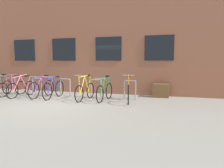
{
  "coord_description": "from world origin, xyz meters",
  "views": [
    {
      "loc": [
        4.3,
        -6.75,
        1.59
      ],
      "look_at": [
        1.85,
        1.6,
        0.66
      ],
      "focal_mm": 34.21,
      "sensor_mm": 36.0,
      "label": 1
    }
  ],
  "objects_px": {
    "bicycle_maroon": "(12,88)",
    "bicycle_pink": "(22,88)",
    "bicycle_purple": "(42,88)",
    "bicycle_green": "(105,91)",
    "bicycle_blue": "(54,89)",
    "bicycle_yellow": "(85,91)",
    "planter_box": "(161,91)",
    "bicycle_orange": "(128,91)"
  },
  "relations": [
    {
      "from": "bicycle_yellow",
      "to": "bicycle_blue",
      "type": "bearing_deg",
      "value": 178.89
    },
    {
      "from": "bicycle_orange",
      "to": "planter_box",
      "type": "xyz_separation_m",
      "value": [
        1.17,
        1.41,
        -0.11
      ]
    },
    {
      "from": "bicycle_green",
      "to": "bicycle_pink",
      "type": "bearing_deg",
      "value": -178.19
    },
    {
      "from": "bicycle_pink",
      "to": "planter_box",
      "type": "height_order",
      "value": "bicycle_pink"
    },
    {
      "from": "bicycle_purple",
      "to": "planter_box",
      "type": "relative_size",
      "value": 2.58
    },
    {
      "from": "bicycle_purple",
      "to": "bicycle_blue",
      "type": "bearing_deg",
      "value": -8.78
    },
    {
      "from": "bicycle_maroon",
      "to": "planter_box",
      "type": "bearing_deg",
      "value": 12.21
    },
    {
      "from": "bicycle_yellow",
      "to": "bicycle_pink",
      "type": "height_order",
      "value": "bicycle_yellow"
    },
    {
      "from": "planter_box",
      "to": "bicycle_purple",
      "type": "bearing_deg",
      "value": -164.36
    },
    {
      "from": "bicycle_orange",
      "to": "bicycle_blue",
      "type": "bearing_deg",
      "value": -177.75
    },
    {
      "from": "bicycle_green",
      "to": "planter_box",
      "type": "distance_m",
      "value": 2.6
    },
    {
      "from": "bicycle_yellow",
      "to": "bicycle_purple",
      "type": "bearing_deg",
      "value": 176.49
    },
    {
      "from": "bicycle_orange",
      "to": "planter_box",
      "type": "relative_size",
      "value": 2.55
    },
    {
      "from": "bicycle_yellow",
      "to": "bicycle_green",
      "type": "height_order",
      "value": "bicycle_yellow"
    },
    {
      "from": "bicycle_green",
      "to": "bicycle_pink",
      "type": "height_order",
      "value": "bicycle_pink"
    },
    {
      "from": "bicycle_yellow",
      "to": "bicycle_pink",
      "type": "bearing_deg",
      "value": -179.37
    },
    {
      "from": "bicycle_orange",
      "to": "bicycle_pink",
      "type": "xyz_separation_m",
      "value": [
        -4.88,
        -0.19,
        -0.03
      ]
    },
    {
      "from": "bicycle_maroon",
      "to": "bicycle_green",
      "type": "distance_m",
      "value": 4.57
    },
    {
      "from": "bicycle_maroon",
      "to": "bicycle_purple",
      "type": "distance_m",
      "value": 1.6
    },
    {
      "from": "bicycle_maroon",
      "to": "bicycle_green",
      "type": "bearing_deg",
      "value": -0.25
    },
    {
      "from": "bicycle_maroon",
      "to": "bicycle_purple",
      "type": "height_order",
      "value": "bicycle_purple"
    },
    {
      "from": "bicycle_green",
      "to": "bicycle_pink",
      "type": "distance_m",
      "value": 3.92
    },
    {
      "from": "bicycle_yellow",
      "to": "bicycle_maroon",
      "type": "relative_size",
      "value": 1.06
    },
    {
      "from": "bicycle_blue",
      "to": "bicycle_purple",
      "type": "bearing_deg",
      "value": 171.22
    },
    {
      "from": "bicycle_green",
      "to": "bicycle_purple",
      "type": "relative_size",
      "value": 0.93
    },
    {
      "from": "bicycle_maroon",
      "to": "bicycle_purple",
      "type": "relative_size",
      "value": 0.88
    },
    {
      "from": "bicycle_blue",
      "to": "bicycle_maroon",
      "type": "height_order",
      "value": "bicycle_blue"
    },
    {
      "from": "bicycle_orange",
      "to": "bicycle_pink",
      "type": "height_order",
      "value": "bicycle_orange"
    },
    {
      "from": "bicycle_yellow",
      "to": "planter_box",
      "type": "xyz_separation_m",
      "value": [
        2.96,
        1.56,
        -0.09
      ]
    },
    {
      "from": "bicycle_purple",
      "to": "planter_box",
      "type": "bearing_deg",
      "value": 15.64
    },
    {
      "from": "bicycle_purple",
      "to": "bicycle_pink",
      "type": "distance_m",
      "value": 0.96
    },
    {
      "from": "bicycle_blue",
      "to": "bicycle_green",
      "type": "height_order",
      "value": "bicycle_green"
    },
    {
      "from": "bicycle_yellow",
      "to": "bicycle_green",
      "type": "distance_m",
      "value": 0.83
    },
    {
      "from": "bicycle_maroon",
      "to": "bicycle_pink",
      "type": "distance_m",
      "value": 0.67
    },
    {
      "from": "bicycle_yellow",
      "to": "bicycle_green",
      "type": "xyz_separation_m",
      "value": [
        0.82,
        0.09,
        -0.0
      ]
    },
    {
      "from": "bicycle_green",
      "to": "bicycle_orange",
      "type": "bearing_deg",
      "value": 3.97
    },
    {
      "from": "bicycle_blue",
      "to": "bicycle_green",
      "type": "relative_size",
      "value": 1.04
    },
    {
      "from": "bicycle_orange",
      "to": "bicycle_pink",
      "type": "relative_size",
      "value": 1.0
    },
    {
      "from": "bicycle_maroon",
      "to": "bicycle_orange",
      "type": "bearing_deg",
      "value": 0.49
    },
    {
      "from": "bicycle_orange",
      "to": "bicycle_purple",
      "type": "height_order",
      "value": "bicycle_orange"
    },
    {
      "from": "bicycle_pink",
      "to": "bicycle_maroon",
      "type": "bearing_deg",
      "value": 167.66
    },
    {
      "from": "planter_box",
      "to": "bicycle_orange",
      "type": "bearing_deg",
      "value": -129.89
    }
  ]
}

